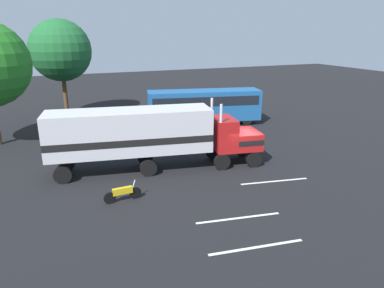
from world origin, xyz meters
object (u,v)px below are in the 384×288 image
Objects in this scene: semi_truck at (147,134)px; parked_bus at (204,104)px; parked_car at (95,128)px; person_bystander at (181,143)px; tree_center at (60,51)px; motorcycle at (123,193)px.

semi_truck is 12.77m from parked_bus.
parked_car is at bearing -178.78° from parked_bus.
semi_truck is at bearing -76.94° from parked_car.
person_bystander is 18.75m from tree_center.
motorcycle is at bearing -129.46° from parked_bus.
parked_bus is at bearing 48.28° from semi_truck.
tree_center is at bearing 93.25° from motorcycle.
semi_truck is at bearing -78.14° from tree_center.
parked_car is (-10.65, -0.23, -1.26)m from parked_bus.
person_bystander is at bearing 46.29° from motorcycle.
parked_bus is 5.35× the size of motorcycle.
tree_center is (-1.70, 9.07, 6.18)m from parked_car.
parked_car reaches higher than motorcycle.
parked_car is 0.45× the size of tree_center.
tree_center reaches higher than person_bystander.
tree_center is at bearing 100.61° from parked_car.
semi_truck is at bearing -131.72° from parked_bus.
parked_bus is 10.73m from parked_car.
parked_car is (-2.16, 9.30, -1.72)m from semi_truck.
tree_center is at bearing 113.33° from person_bystander.
parked_car is at bearing 88.14° from motorcycle.
semi_truck is 19.29m from tree_center.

